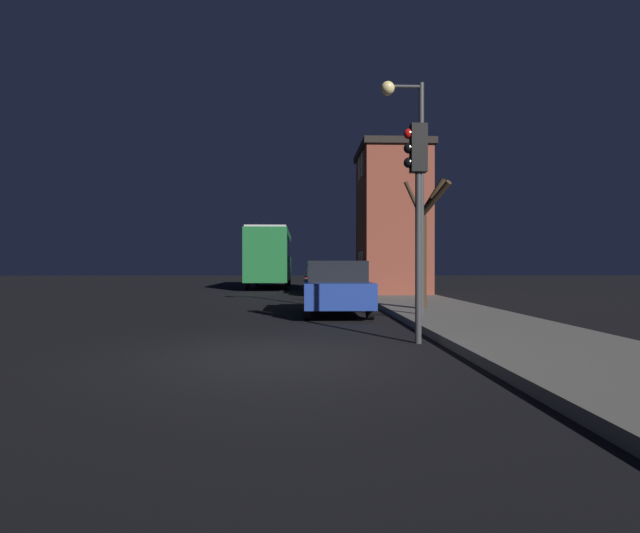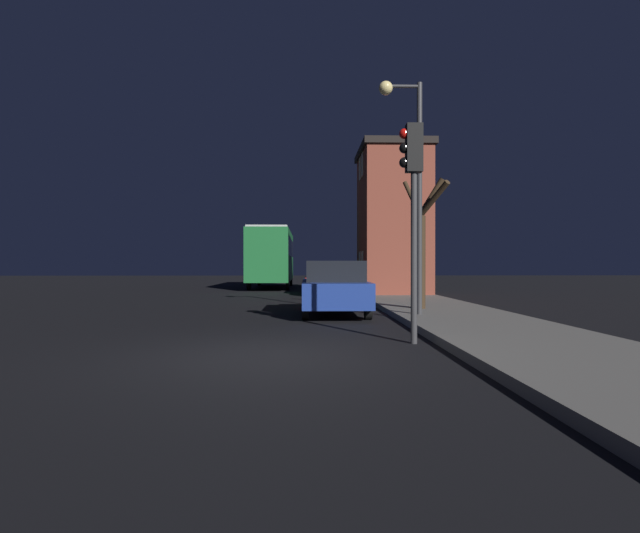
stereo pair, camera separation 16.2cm
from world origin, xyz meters
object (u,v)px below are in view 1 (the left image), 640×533
bus (270,254)px  traffic_light (417,186)px  bare_tree (423,243)px  streetlamp (411,163)px  car_near_lane (335,287)px  car_mid_lane (323,280)px

bus → traffic_light: bearing=-79.5°
bus → bare_tree: bearing=-71.7°
traffic_light → bare_tree: size_ratio=1.06×
traffic_light → bus: size_ratio=0.42×
streetlamp → traffic_light: 4.11m
streetlamp → traffic_light: size_ratio=1.50×
traffic_light → bus: (-4.21, 22.83, -0.77)m
streetlamp → car_near_lane: size_ratio=1.34×
bare_tree → car_near_lane: bare_tree is taller
traffic_light → car_mid_lane: traffic_light is taller
streetlamp → bare_tree: bearing=67.0°
car_near_lane → car_mid_lane: car_near_lane is taller
car_mid_lane → traffic_light: bearing=-85.9°
bus → streetlamp: bearing=-75.4°
bare_tree → car_near_lane: 2.97m
traffic_light → streetlamp: bearing=79.1°
bare_tree → bus: bearing=108.3°
streetlamp → bare_tree: size_ratio=1.59×
bare_tree → car_near_lane: bearing=-177.8°
bus → car_mid_lane: (3.09, -7.23, -1.47)m
bare_tree → car_mid_lane: 10.43m
bare_tree → car_near_lane: (-2.65, -0.10, -1.33)m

